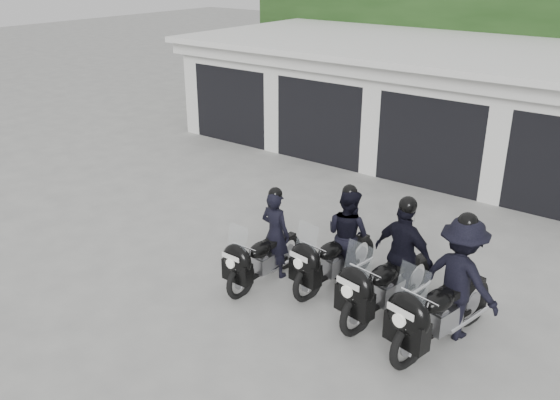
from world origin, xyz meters
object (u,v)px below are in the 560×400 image
Objects in this scene: police_bike_b at (341,242)px; police_bike_d at (452,287)px; police_bike_c at (396,264)px; police_bike_a at (266,245)px.

police_bike_d reaches higher than police_bike_b.
police_bike_b is at bearing 177.59° from police_bike_c.
police_bike_b is 0.92× the size of police_bike_c.
police_bike_a is 0.95× the size of police_bike_b.
police_bike_c is at bearing -3.99° from police_bike_b.
police_bike_b is 2.17m from police_bike_d.
police_bike_b reaches higher than police_bike_a.
police_bike_a is 2.22m from police_bike_c.
police_bike_c reaches higher than police_bike_a.
police_bike_c is (2.16, 0.49, 0.15)m from police_bike_a.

